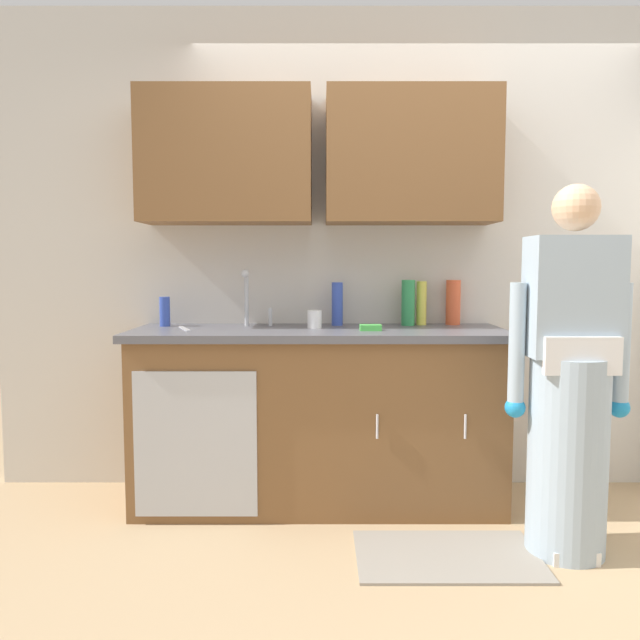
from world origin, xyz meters
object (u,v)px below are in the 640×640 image
(person_at_sink, at_px, (568,399))
(bottle_cleaner_spray, at_px, (420,303))
(bottle_soap, at_px, (163,312))
(cup_by_sink, at_px, (313,319))
(knife_on_counter, at_px, (183,329))
(sink, at_px, (249,331))
(bottle_water_tall, at_px, (407,303))
(bottle_dish_liquid, at_px, (336,304))
(sponge, at_px, (369,328))
(bottle_water_short, at_px, (452,302))

(person_at_sink, distance_m, bottle_cleaner_spray, 1.04)
(bottle_soap, height_order, cup_by_sink, bottle_soap)
(person_at_sink, distance_m, cup_by_sink, 1.32)
(knife_on_counter, bearing_deg, sink, 73.96)
(bottle_cleaner_spray, bearing_deg, bottle_water_tall, -157.95)
(person_at_sink, xyz_separation_m, cup_by_sink, (-1.12, 0.63, 0.30))
(bottle_dish_liquid, bearing_deg, sink, -158.29)
(person_at_sink, height_order, bottle_soap, person_at_sink)
(bottle_soap, distance_m, knife_on_counter, 0.24)
(sink, height_order, sponge, sink)
(bottle_water_tall, relative_size, sponge, 2.30)
(sponge, bearing_deg, bottle_cleaner_spray, 44.37)
(sponge, bearing_deg, knife_on_counter, 176.63)
(bottle_dish_liquid, bearing_deg, bottle_water_short, 4.15)
(bottle_dish_liquid, height_order, bottle_soap, bottle_dish_liquid)
(person_at_sink, bearing_deg, sponge, 148.34)
(sponge, bearing_deg, bottle_water_short, 33.29)
(bottle_water_short, bearing_deg, bottle_cleaner_spray, -173.65)
(sink, xyz_separation_m, sponge, (0.63, -0.09, 0.03))
(bottle_water_short, xyz_separation_m, sponge, (-0.49, -0.32, -0.11))
(knife_on_counter, bearing_deg, bottle_soap, -161.58)
(bottle_soap, distance_m, bottle_water_short, 1.61)
(bottle_water_tall, bearing_deg, sink, -168.19)
(person_at_sink, relative_size, cup_by_sink, 17.04)
(bottle_soap, height_order, bottle_water_tall, bottle_water_tall)
(sink, distance_m, knife_on_counter, 0.35)
(bottle_water_tall, relative_size, cup_by_sink, 2.66)
(sink, height_order, person_at_sink, person_at_sink)
(bottle_soap, bearing_deg, bottle_water_tall, 1.81)
(bottle_dish_liquid, xyz_separation_m, bottle_soap, (-0.95, -0.05, -0.04))
(sink, xyz_separation_m, bottle_soap, (-0.49, 0.14, 0.10))
(sink, xyz_separation_m, bottle_cleaner_spray, (0.93, 0.21, 0.14))
(person_at_sink, xyz_separation_m, bottle_cleaner_spray, (-0.52, 0.81, 0.37))
(person_at_sink, bearing_deg, knife_on_counter, 162.46)
(sink, relative_size, person_at_sink, 0.31)
(person_at_sink, bearing_deg, bottle_water_tall, 127.53)
(sink, xyz_separation_m, bottle_water_short, (1.12, 0.23, 0.14))
(knife_on_counter, distance_m, sponge, 0.97)
(person_at_sink, distance_m, bottle_soap, 2.11)
(bottle_cleaner_spray, distance_m, bottle_water_short, 0.18)
(sink, height_order, bottle_cleaner_spray, sink)
(bottle_soap, bearing_deg, cup_by_sink, -7.63)
(bottle_dish_liquid, distance_m, cup_by_sink, 0.21)
(bottle_cleaner_spray, relative_size, bottle_water_short, 0.98)
(cup_by_sink, bearing_deg, sponge, -22.02)
(bottle_cleaner_spray, relative_size, cup_by_sink, 2.58)
(bottle_soap, distance_m, bottle_water_tall, 1.34)
(sink, distance_m, person_at_sink, 1.59)
(bottle_water_short, bearing_deg, person_at_sink, -67.87)
(bottle_cleaner_spray, xyz_separation_m, sponge, (-0.31, -0.30, -0.11))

